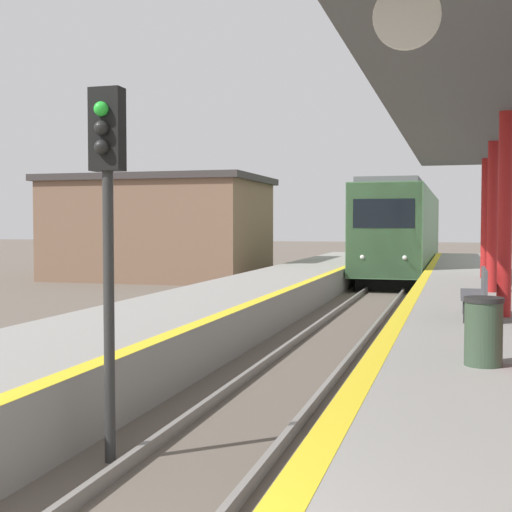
# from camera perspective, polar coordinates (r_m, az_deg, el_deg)

# --- Properties ---
(train) EXTENTS (2.86, 22.37, 4.45)m
(train) POSITION_cam_1_polar(r_m,az_deg,el_deg) (38.05, 11.81, 1.99)
(train) COLOR black
(train) RESTS_ON ground
(signal_near) EXTENTS (0.36, 0.31, 4.12)m
(signal_near) POSITION_cam_1_polar(r_m,az_deg,el_deg) (7.95, -11.81, 4.35)
(signal_near) COLOR #2D2D2D
(signal_near) RESTS_ON ground
(station_canopy) EXTENTS (4.23, 24.69, 4.00)m
(station_canopy) POSITION_cam_1_polar(r_m,az_deg,el_deg) (14.13, 19.41, 10.79)
(station_canopy) COLOR red
(station_canopy) RESTS_ON platform_right
(trash_bin) EXTENTS (0.48, 0.48, 0.84)m
(trash_bin) POSITION_cam_1_polar(r_m,az_deg,el_deg) (9.16, 17.74, -5.75)
(trash_bin) COLOR #384C38
(trash_bin) RESTS_ON platform_right
(bench) EXTENTS (0.44, 1.64, 0.92)m
(bench) POSITION_cam_1_polar(r_m,az_deg,el_deg) (13.57, 17.26, -2.78)
(bench) COLOR #4C4C51
(bench) RESTS_ON platform_right
(station_building) EXTENTS (9.94, 7.02, 4.86)m
(station_building) POSITION_cam_1_polar(r_m,az_deg,el_deg) (34.39, -7.69, 2.26)
(station_building) COLOR brown
(station_building) RESTS_ON ground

